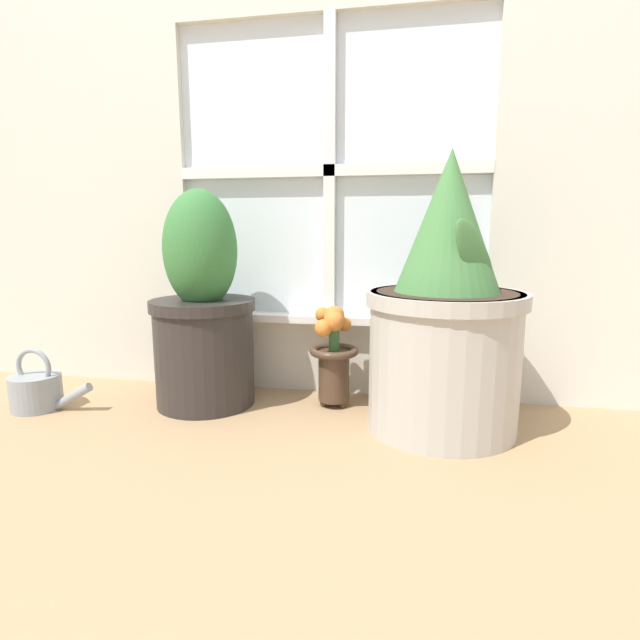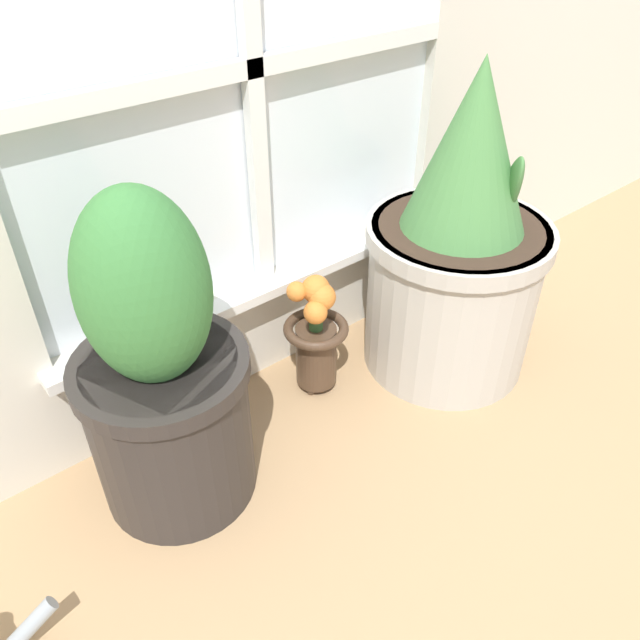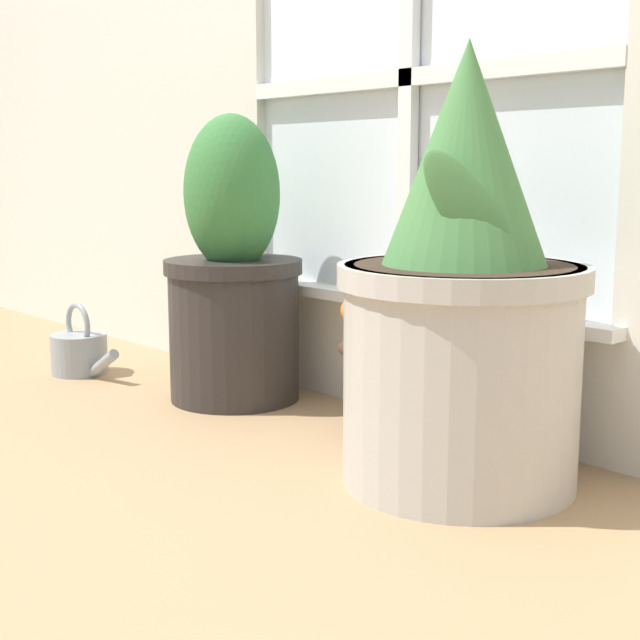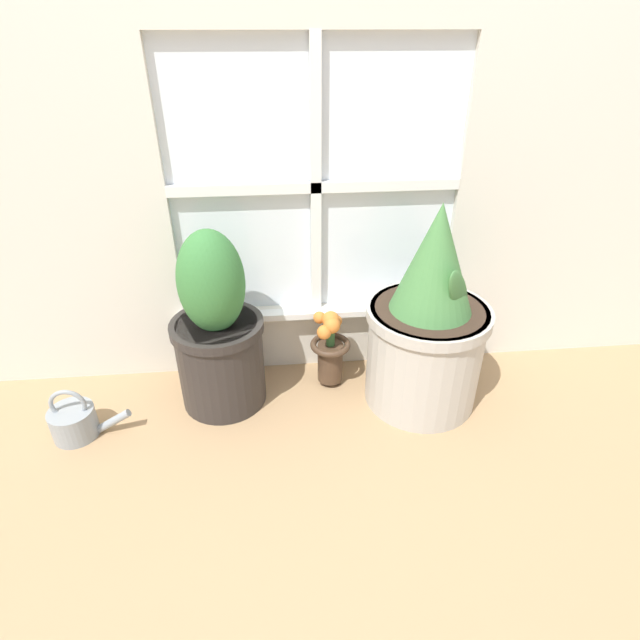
% 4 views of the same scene
% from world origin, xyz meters
% --- Properties ---
extents(ground_plane, '(10.00, 10.00, 0.00)m').
position_xyz_m(ground_plane, '(0.00, 0.00, 0.00)').
color(ground_plane, tan).
extents(potted_plant_left, '(0.32, 0.32, 0.66)m').
position_xyz_m(potted_plant_left, '(-0.36, 0.31, 0.28)').
color(potted_plant_left, '#2D2826').
rests_on(potted_plant_left, ground_plane).
extents(potted_plant_right, '(0.42, 0.42, 0.74)m').
position_xyz_m(potted_plant_right, '(0.36, 0.24, 0.31)').
color(potted_plant_right, '#B7B2A8').
rests_on(potted_plant_right, ground_plane).
extents(flower_vase, '(0.15, 0.15, 0.31)m').
position_xyz_m(flower_vase, '(0.04, 0.36, 0.16)').
color(flower_vase, '#473323').
rests_on(flower_vase, ground_plane).
extents(watering_can, '(0.26, 0.15, 0.19)m').
position_xyz_m(watering_can, '(-0.84, 0.16, 0.06)').
color(watering_can, gray).
rests_on(watering_can, ground_plane).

